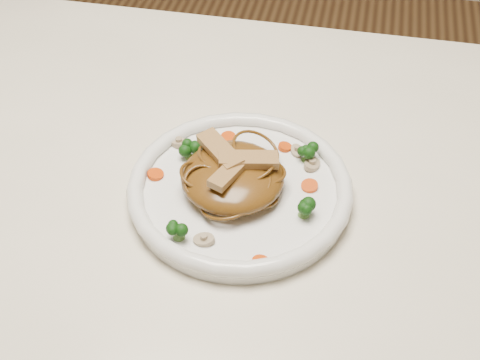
# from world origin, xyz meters

# --- Properties ---
(table) EXTENTS (1.20, 0.80, 0.75)m
(table) POSITION_xyz_m (0.00, 0.00, 0.65)
(table) COLOR white
(table) RESTS_ON ground
(plate) EXTENTS (0.28, 0.28, 0.02)m
(plate) POSITION_xyz_m (0.10, -0.02, 0.76)
(plate) COLOR white
(plate) RESTS_ON table
(noodle_mound) EXTENTS (0.15, 0.15, 0.04)m
(noodle_mound) POSITION_xyz_m (0.09, -0.02, 0.79)
(noodle_mound) COLOR #5A3C11
(noodle_mound) RESTS_ON plate
(chicken_a) EXTENTS (0.07, 0.04, 0.01)m
(chicken_a) POSITION_xyz_m (0.10, -0.01, 0.81)
(chicken_a) COLOR tan
(chicken_a) RESTS_ON noodle_mound
(chicken_b) EXTENTS (0.07, 0.07, 0.01)m
(chicken_b) POSITION_xyz_m (0.07, -0.00, 0.81)
(chicken_b) COLOR tan
(chicken_b) RESTS_ON noodle_mound
(chicken_c) EXTENTS (0.04, 0.07, 0.01)m
(chicken_c) POSITION_xyz_m (0.09, -0.03, 0.81)
(chicken_c) COLOR tan
(chicken_c) RESTS_ON noodle_mound
(broccoli_0) EXTENTS (0.03, 0.03, 0.03)m
(broccoli_0) POSITION_xyz_m (0.17, 0.05, 0.78)
(broccoli_0) COLOR #0F3C0C
(broccoli_0) RESTS_ON plate
(broccoli_1) EXTENTS (0.03, 0.03, 0.03)m
(broccoli_1) POSITION_xyz_m (0.02, 0.03, 0.78)
(broccoli_1) COLOR #0F3C0C
(broccoli_1) RESTS_ON plate
(broccoli_2) EXTENTS (0.04, 0.04, 0.03)m
(broccoli_2) POSITION_xyz_m (0.04, -0.11, 0.78)
(broccoli_2) COLOR #0F3C0C
(broccoli_2) RESTS_ON plate
(broccoli_3) EXTENTS (0.03, 0.03, 0.03)m
(broccoli_3) POSITION_xyz_m (0.18, -0.04, 0.78)
(broccoli_3) COLOR #0F3C0C
(broccoli_3) RESTS_ON plate
(carrot_0) EXTENTS (0.02, 0.02, 0.00)m
(carrot_0) POSITION_xyz_m (0.14, 0.07, 0.77)
(carrot_0) COLOR red
(carrot_0) RESTS_ON plate
(carrot_1) EXTENTS (0.02, 0.02, 0.00)m
(carrot_1) POSITION_xyz_m (-0.01, -0.02, 0.77)
(carrot_1) COLOR red
(carrot_1) RESTS_ON plate
(carrot_2) EXTENTS (0.02, 0.02, 0.00)m
(carrot_2) POSITION_xyz_m (0.18, 0.00, 0.77)
(carrot_2) COLOR red
(carrot_2) RESTS_ON plate
(carrot_3) EXTENTS (0.02, 0.02, 0.00)m
(carrot_3) POSITION_xyz_m (0.06, 0.07, 0.77)
(carrot_3) COLOR red
(carrot_3) RESTS_ON plate
(carrot_4) EXTENTS (0.02, 0.02, 0.00)m
(carrot_4) POSITION_xyz_m (0.14, -0.12, 0.77)
(carrot_4) COLOR red
(carrot_4) RESTS_ON plate
(mushroom_0) EXTENTS (0.03, 0.03, 0.01)m
(mushroom_0) POSITION_xyz_m (0.07, -0.11, 0.77)
(mushroom_0) COLOR tan
(mushroom_0) RESTS_ON plate
(mushroom_1) EXTENTS (0.03, 0.03, 0.01)m
(mushroom_1) POSITION_xyz_m (0.18, 0.04, 0.77)
(mushroom_1) COLOR tan
(mushroom_1) RESTS_ON plate
(mushroom_2) EXTENTS (0.03, 0.03, 0.01)m
(mushroom_2) POSITION_xyz_m (0.00, 0.05, 0.77)
(mushroom_2) COLOR tan
(mushroom_2) RESTS_ON plate
(mushroom_3) EXTENTS (0.03, 0.03, 0.01)m
(mushroom_3) POSITION_xyz_m (0.15, 0.06, 0.77)
(mushroom_3) COLOR tan
(mushroom_3) RESTS_ON plate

